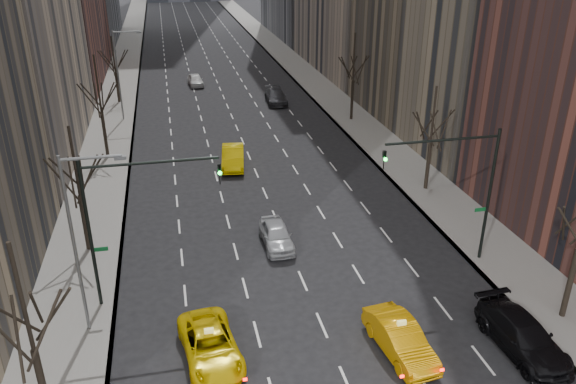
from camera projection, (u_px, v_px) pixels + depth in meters
sidewalk_left at (124, 69)px, 80.44m from camera, size 4.50×320.00×0.15m
sidewalk_right at (291, 62)px, 85.18m from camera, size 4.50×320.00×0.15m
tree_lw_a at (34, 351)px, 20.30m from camera, size 3.36×3.50×8.28m
tree_lw_b at (80, 196)px, 32.80m from camera, size 3.36×3.50×7.82m
tree_lw_c at (102, 113)px, 46.87m from camera, size 3.36×3.50×8.74m
tree_lw_d at (116, 72)px, 63.05m from camera, size 3.36×3.50×7.36m
tree_rw_b at (430, 143)px, 40.99m from camera, size 3.36×3.50×7.82m
tree_rw_c at (353, 82)px, 56.84m from camera, size 3.36×3.50×8.74m
traffic_mast_left at (122, 208)px, 27.29m from camera, size 6.69×0.39×8.00m
traffic_mast_right at (465, 177)px, 30.81m from camera, size 6.69×0.39×8.00m
streetlight_near at (80, 229)px, 25.13m from camera, size 2.83×0.22×9.00m
streetlight_far at (121, 66)px, 56.20m from camera, size 2.83×0.22×9.00m
taxi_suv at (210, 346)px, 25.33m from camera, size 2.97×5.40×1.43m
taxi_sedan at (400, 338)px, 25.68m from camera, size 2.20×4.88×1.55m
silver_sedan_ahead at (277, 235)px, 34.64m from camera, size 1.75×4.30×1.46m
parked_suv_black at (523, 336)px, 25.85m from camera, size 2.49×5.57×1.59m
far_taxi at (233, 157)px, 46.53m from camera, size 2.44×5.27×1.67m
far_suv_grey at (276, 97)px, 64.10m from camera, size 2.42×5.43×1.55m
far_car_white at (195, 80)px, 71.59m from camera, size 2.01×4.39×1.46m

